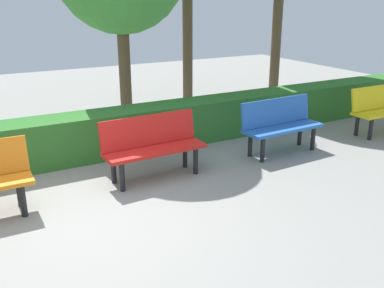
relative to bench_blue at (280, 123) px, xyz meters
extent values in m
plane|color=gray|center=(3.35, 0.69, -0.48)|extent=(21.31, 21.31, 0.00)
cube|color=yellow|center=(-2.39, -0.05, 0.17)|extent=(1.48, 0.12, 0.42)
cylinder|color=black|center=(-1.80, 0.29, -0.28)|extent=(0.07, 0.07, 0.39)
cylinder|color=black|center=(-1.80, -0.01, -0.28)|extent=(0.07, 0.07, 0.39)
cube|color=blue|center=(0.00, 0.07, -0.06)|extent=(1.38, 0.48, 0.05)
cube|color=blue|center=(0.00, -0.12, 0.17)|extent=(1.37, 0.16, 0.42)
cylinder|color=black|center=(-0.54, 0.20, -0.28)|extent=(0.07, 0.07, 0.39)
cylinder|color=black|center=(-0.53, -0.10, -0.28)|extent=(0.07, 0.07, 0.39)
cylinder|color=black|center=(0.52, 0.25, -0.28)|extent=(0.07, 0.07, 0.39)
cylinder|color=black|center=(0.53, -0.05, -0.28)|extent=(0.07, 0.07, 0.39)
cube|color=red|center=(2.20, 0.03, -0.06)|extent=(1.43, 0.48, 0.05)
cube|color=red|center=(2.21, -0.16, 0.17)|extent=(1.42, 0.16, 0.42)
cylinder|color=black|center=(1.64, 0.16, -0.28)|extent=(0.07, 0.07, 0.39)
cylinder|color=black|center=(1.65, -0.14, -0.28)|extent=(0.07, 0.07, 0.39)
cylinder|color=black|center=(2.75, 0.20, -0.28)|extent=(0.07, 0.07, 0.39)
cylinder|color=black|center=(2.76, -0.10, -0.28)|extent=(0.07, 0.07, 0.39)
cylinder|color=black|center=(3.98, 0.31, -0.28)|extent=(0.07, 0.07, 0.39)
cylinder|color=black|center=(3.98, 0.01, -0.28)|extent=(0.07, 0.07, 0.39)
cube|color=#2D6B28|center=(2.29, -1.20, -0.13)|extent=(17.31, 0.61, 0.70)
cylinder|color=brown|center=(-2.38, -3.12, 1.01)|extent=(0.23, 0.23, 2.98)
cylinder|color=brown|center=(-0.14, -3.40, 0.94)|extent=(0.22, 0.22, 2.84)
cylinder|color=brown|center=(1.63, -2.57, 0.62)|extent=(0.22, 0.22, 2.20)
camera|label=1|loc=(4.44, 5.16, 1.94)|focal=40.65mm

